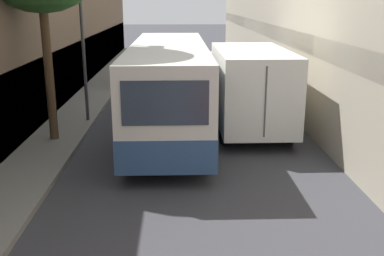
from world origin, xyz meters
name	(u,v)px	position (x,y,z in m)	size (l,w,h in m)	color
ground_plane	(191,151)	(0.00, 15.00, 0.00)	(150.00, 150.00, 0.00)	#38383D
sidewalk_left	(47,150)	(-4.54, 15.00, 0.08)	(1.81, 60.00, 0.16)	gray
bus	(169,86)	(-0.70, 17.27, 1.67)	(2.60, 10.72, 3.16)	silver
box_truck	(247,84)	(2.22, 18.07, 1.60)	(2.44, 7.56, 2.96)	silver
panel_van	(148,65)	(-2.06, 26.75, 1.12)	(1.94, 4.23, 2.01)	navy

